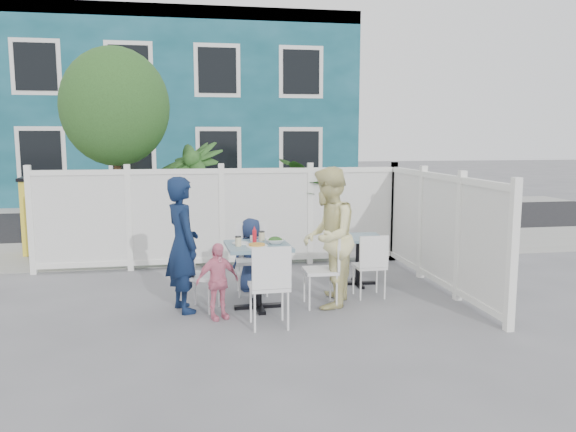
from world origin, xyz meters
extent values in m
plane|color=slate|center=(0.00, 0.00, 0.00)|extent=(80.00, 80.00, 0.00)
cube|color=gray|center=(0.00, 3.80, 0.01)|extent=(24.00, 2.60, 0.01)
cube|color=black|center=(0.00, 7.50, 0.00)|extent=(24.00, 5.00, 0.01)
cube|color=gray|center=(0.00, 10.60, 0.01)|extent=(24.00, 1.60, 0.01)
cube|color=#114752|center=(-0.50, 14.00, 3.00)|extent=(11.00, 6.00, 6.00)
cube|color=white|center=(-0.50, 11.04, 5.80)|extent=(11.00, 0.08, 0.40)
cube|color=black|center=(-3.00, 11.02, 1.60)|extent=(1.20, 0.04, 1.40)
cube|color=black|center=(1.00, 11.02, 1.60)|extent=(1.20, 0.04, 1.40)
cube|color=black|center=(-3.00, 11.02, 4.10)|extent=(1.20, 0.04, 1.40)
cube|color=black|center=(1.00, 11.02, 4.10)|extent=(1.20, 0.04, 1.40)
cube|color=white|center=(0.10, 2.40, 0.82)|extent=(5.80, 0.04, 1.40)
cube|color=white|center=(0.10, 2.40, 1.56)|extent=(5.86, 0.08, 0.08)
cube|color=white|center=(0.10, 2.40, 0.06)|extent=(5.86, 0.08, 0.12)
cube|color=white|center=(3.00, 0.60, 0.82)|extent=(0.04, 3.60, 1.40)
cube|color=white|center=(3.00, 0.60, 1.56)|extent=(0.08, 3.66, 0.08)
cube|color=white|center=(3.00, 0.60, 0.06)|extent=(0.08, 3.66, 0.12)
cylinder|color=#382316|center=(-1.60, 3.30, 1.20)|extent=(0.12, 0.12, 2.40)
ellipsoid|color=#22411A|center=(-1.60, 3.30, 2.60)|extent=(1.80, 1.62, 1.98)
cube|color=yellow|center=(-2.98, 4.00, 0.66)|extent=(0.74, 0.55, 1.33)
imported|color=#22411A|center=(-0.36, 3.10, 1.01)|extent=(1.59, 1.59, 2.01)
imported|color=#22411A|center=(1.80, 3.00, 0.86)|extent=(1.47, 1.66, 1.73)
cube|color=slate|center=(0.41, 0.09, 0.78)|extent=(0.79, 0.79, 0.04)
cylinder|color=black|center=(0.41, 0.09, 0.39)|extent=(0.09, 0.09, 0.74)
cube|color=black|center=(0.41, 0.09, 0.02)|extent=(0.60, 0.11, 0.04)
cube|color=black|center=(0.41, 0.09, 0.02)|extent=(0.11, 0.60, 0.04)
cube|color=slate|center=(1.95, 0.95, 0.68)|extent=(0.70, 0.70, 0.04)
cylinder|color=black|center=(1.95, 0.95, 0.34)|extent=(0.08, 0.08, 0.64)
cube|color=black|center=(1.95, 0.95, 0.02)|extent=(0.52, 0.11, 0.04)
cube|color=black|center=(1.95, 0.95, 0.02)|extent=(0.11, 0.52, 0.04)
cube|color=white|center=(-0.28, 0.14, 0.42)|extent=(0.50, 0.51, 0.04)
cube|color=white|center=(-0.44, 0.21, 0.65)|extent=(0.18, 0.37, 0.42)
cylinder|color=white|center=(-0.07, 0.23, 0.21)|extent=(0.02, 0.02, 0.42)
cylinder|color=white|center=(-0.20, -0.08, 0.21)|extent=(0.02, 0.02, 0.42)
cylinder|color=white|center=(-0.36, 0.36, 0.21)|extent=(0.02, 0.02, 0.42)
cylinder|color=white|center=(-0.49, 0.05, 0.21)|extent=(0.02, 0.02, 0.42)
cube|color=white|center=(1.18, 0.06, 0.45)|extent=(0.41, 0.43, 0.04)
cube|color=white|center=(1.37, 0.05, 0.70)|extent=(0.04, 0.42, 0.45)
cylinder|color=white|center=(1.01, -0.12, 0.22)|extent=(0.02, 0.02, 0.45)
cylinder|color=white|center=(1.02, 0.24, 0.22)|extent=(0.02, 0.02, 0.45)
cylinder|color=white|center=(1.35, -0.13, 0.22)|extent=(0.02, 0.02, 0.45)
cylinder|color=white|center=(1.36, 0.23, 0.22)|extent=(0.02, 0.02, 0.45)
cube|color=white|center=(0.40, 0.74, 0.46)|extent=(0.44, 0.42, 0.04)
cube|color=white|center=(0.41, 0.93, 0.71)|extent=(0.43, 0.05, 0.46)
cylinder|color=white|center=(0.58, 0.56, 0.23)|extent=(0.02, 0.02, 0.46)
cylinder|color=white|center=(0.21, 0.58, 0.23)|extent=(0.02, 0.02, 0.46)
cylinder|color=white|center=(0.59, 0.90, 0.23)|extent=(0.02, 0.02, 0.46)
cylinder|color=white|center=(0.23, 0.92, 0.23)|extent=(0.02, 0.02, 0.46)
cube|color=white|center=(0.44, -0.60, 0.46)|extent=(0.43, 0.41, 0.04)
cube|color=white|center=(0.45, -0.79, 0.71)|extent=(0.43, 0.04, 0.46)
cylinder|color=white|center=(0.26, -0.43, 0.23)|extent=(0.02, 0.02, 0.46)
cylinder|color=white|center=(0.62, -0.42, 0.23)|extent=(0.02, 0.02, 0.46)
cylinder|color=white|center=(0.26, -0.78, 0.23)|extent=(0.02, 0.02, 0.46)
cylinder|color=white|center=(0.63, -0.77, 0.23)|extent=(0.02, 0.02, 0.46)
cube|color=white|center=(1.91, 0.34, 0.41)|extent=(0.39, 0.37, 0.04)
cube|color=white|center=(1.91, 0.17, 0.64)|extent=(0.38, 0.03, 0.41)
cylinder|color=white|center=(1.74, 0.49, 0.21)|extent=(0.02, 0.02, 0.41)
cylinder|color=white|center=(2.07, 0.50, 0.21)|extent=(0.02, 0.02, 0.41)
cylinder|color=white|center=(1.75, 0.18, 0.21)|extent=(0.02, 0.02, 0.41)
cylinder|color=white|center=(2.08, 0.19, 0.21)|extent=(0.02, 0.02, 0.41)
imported|color=#0E1D3C|center=(-0.50, 0.15, 0.82)|extent=(0.57, 0.70, 1.64)
imported|color=#DBCD4A|center=(1.27, 0.05, 0.87)|extent=(0.93, 1.03, 1.74)
imported|color=#1A274A|center=(0.41, 0.92, 0.50)|extent=(0.56, 0.44, 1.01)
imported|color=pink|center=(-0.11, -0.24, 0.45)|extent=(0.57, 0.40, 0.90)
cylinder|color=white|center=(0.38, -0.05, 0.81)|extent=(0.26, 0.26, 0.02)
cylinder|color=white|center=(0.20, 0.17, 0.81)|extent=(0.20, 0.20, 0.01)
imported|color=white|center=(0.62, 0.11, 0.83)|extent=(0.23, 0.23, 0.06)
cylinder|color=beige|center=(0.16, 0.02, 0.86)|extent=(0.07, 0.07, 0.11)
cylinder|color=beige|center=(0.48, 0.32, 0.86)|extent=(0.07, 0.07, 0.11)
cylinder|color=red|center=(0.37, 0.16, 0.89)|extent=(0.05, 0.05, 0.17)
cylinder|color=white|center=(0.35, 0.32, 0.84)|extent=(0.03, 0.03, 0.07)
cylinder|color=black|center=(0.35, 0.36, 0.84)|extent=(0.03, 0.03, 0.07)
camera|label=1|loc=(-0.39, -6.59, 2.10)|focal=35.00mm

